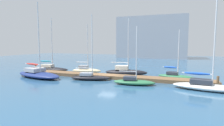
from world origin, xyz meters
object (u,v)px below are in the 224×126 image
Objects in this scene: sailboat_4 at (126,72)px; sailboat_7 at (207,85)px; mooring_buoy_red at (86,69)px; sailboat_5 at (134,81)px; sailboat_3 at (90,77)px; sailboat_6 at (175,75)px; sailboat_2 at (86,70)px; sailboat_0 at (51,68)px; sailboat_1 at (38,74)px; harbor_building_distant at (152,38)px.

sailboat_7 reaches higher than sailboat_4.
mooring_buoy_red is (-19.44, 9.17, -0.26)m from sailboat_7.
sailboat_4 is 1.27× the size of sailboat_5.
sailboat_3 is 12.18m from sailboat_6.
sailboat_3 is 0.99× the size of sailboat_4.
sailboat_3 is at bearing -66.40° from sailboat_2.
sailboat_0 is 17.70m from sailboat_5.
sailboat_1 reaches higher than mooring_buoy_red.
sailboat_0 is 1.34× the size of sailboat_5.
sailboat_2 is 1.16× the size of sailboat_5.
sailboat_3 is 6.42m from sailboat_4.
sailboat_2 is 3.47m from mooring_buoy_red.
sailboat_6 is at bearing -2.79° from sailboat_0.
mooring_buoy_red is at bearing 108.11° from sailboat_3.
sailboat_1 is at bearing -101.81° from harbor_building_distant.
harbor_building_distant reaches higher than sailboat_3.
sailboat_7 reaches higher than sailboat_0.
harbor_building_distant reaches higher than mooring_buoy_red.
sailboat_1 is at bearing -161.68° from sailboat_4.
sailboat_0 is 0.39× the size of harbor_building_distant.
sailboat_6 is (10.99, 5.26, -0.01)m from sailboat_3.
sailboat_0 is 1.36× the size of sailboat_6.
harbor_building_distant reaches higher than sailboat_2.
sailboat_2 is at bearing 140.65° from sailboat_5.
sailboat_2 is at bearing -0.30° from sailboat_0.
mooring_buoy_red is (-1.71, 3.00, -0.25)m from sailboat_2.
sailboat_1 is 14.43m from sailboat_5.
mooring_buoy_red is (5.33, 3.45, -0.27)m from sailboat_0.
sailboat_2 is 1.18× the size of sailboat_6.
sailboat_5 is 14.63m from mooring_buoy_red.
sailboat_7 is (3.34, -6.15, 0.09)m from sailboat_6.
sailboat_5 is 0.29× the size of harbor_building_distant.
sailboat_6 is (4.65, 6.09, 0.03)m from sailboat_5.
sailboat_0 reaches higher than sailboat_5.
sailboat_6 is at bearing 11.99° from sailboat_3.
harbor_building_distant is (6.98, 38.38, 6.99)m from mooring_buoy_red.
harbor_building_distant is (9.96, 47.60, 6.72)m from sailboat_1.
sailboat_4 is 41.88m from harbor_building_distant.
sailboat_0 is 1.07× the size of sailboat_3.
sailboat_6 is 7.00m from sailboat_7.
sailboat_1 is at bearing 173.04° from sailboat_3.
sailboat_2 is at bearing -97.26° from harbor_building_distant.
sailboat_0 is 25.42m from sailboat_7.
sailboat_0 is 6.23m from sailboat_1.
sailboat_4 reaches higher than sailboat_3.
sailboat_0 reaches higher than sailboat_3.
sailboat_4 is at bearing 157.68° from sailboat_7.
mooring_buoy_red is (-11.45, 9.10, -0.13)m from sailboat_5.
harbor_building_distant is (12.31, 41.83, 6.73)m from sailboat_0.
sailboat_2 is at bearing 66.47° from sailboat_1.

